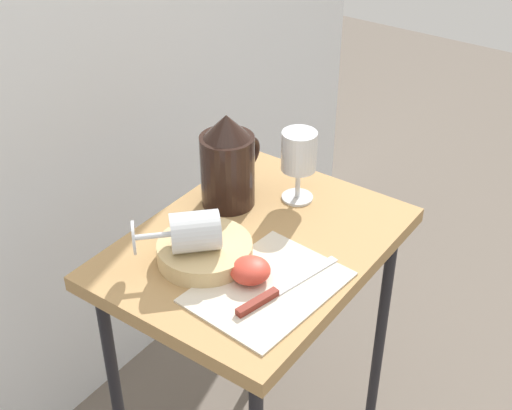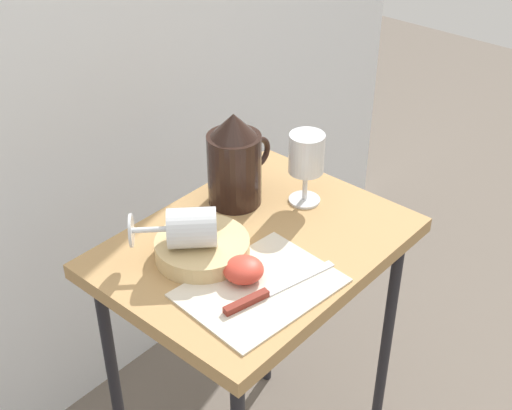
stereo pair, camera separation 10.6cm
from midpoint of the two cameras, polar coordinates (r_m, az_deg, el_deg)
name	(u,v)px [view 1 (the left image)]	position (r m, az deg, el deg)	size (l,w,h in m)	color
table	(256,272)	(1.36, -2.23, -5.48)	(0.56, 0.42, 0.68)	#AD8451
linen_napkin	(268,287)	(1.21, -1.54, -6.71)	(0.26, 0.19, 0.00)	beige
basket_tray	(205,251)	(1.27, -6.54, -3.81)	(0.17, 0.17, 0.04)	tan
pitcher	(228,168)	(1.39, -4.47, 2.92)	(0.16, 0.11, 0.20)	black
wine_glass_upright	(299,155)	(1.38, 1.29, 3.99)	(0.07, 0.07, 0.15)	silver
wine_glass_tipped_near	(192,232)	(1.23, -7.63, -2.23)	(0.15, 0.15, 0.07)	silver
apple_half_left	(250,270)	(1.21, -3.01, -5.35)	(0.07, 0.07, 0.04)	#CC3D2D
apple_half_right	(251,270)	(1.21, -2.95, -5.36)	(0.07, 0.07, 0.04)	#CC3D2D
knife	(274,293)	(1.19, -1.11, -7.20)	(0.22, 0.07, 0.01)	silver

